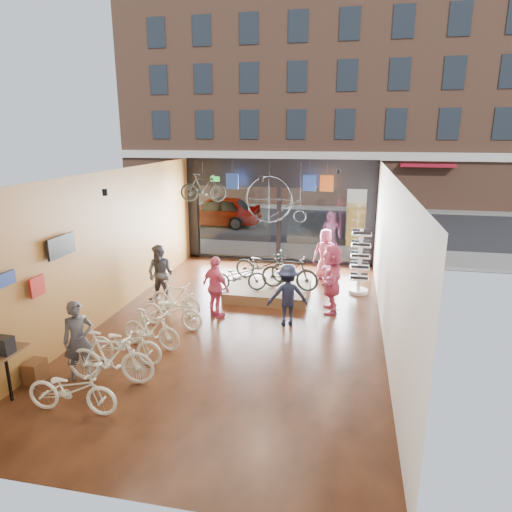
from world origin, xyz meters
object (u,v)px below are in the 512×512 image
(display_bike_left, at_px, (239,276))
(floor_bike_2, at_px, (125,344))
(customer_0, at_px, (78,340))
(customer_1, at_px, (160,274))
(display_bike_right, at_px, (263,265))
(penny_farthing, at_px, (279,201))
(box_truck, at_px, (370,210))
(hung_bike, at_px, (203,188))
(customer_3, at_px, (288,295))
(floor_bike_1, at_px, (110,357))
(floor_bike_3, at_px, (151,329))
(customer_5, at_px, (332,279))
(street_car, at_px, (216,211))
(customer_4, at_px, (326,254))
(display_platform, at_px, (268,292))
(floor_bike_4, at_px, (172,311))
(floor_bike_5, at_px, (175,298))
(display_bike_mid, at_px, (289,272))
(floor_bike_0, at_px, (72,390))
(sunglasses_rack, at_px, (360,262))
(customer_2, at_px, (216,287))

(display_bike_left, bearing_deg, floor_bike_2, 145.75)
(customer_0, xyz_separation_m, customer_1, (-0.10, 4.24, 0.04))
(display_bike_right, xyz_separation_m, penny_farthing, (0.18, 1.86, 1.73))
(penny_farthing, bearing_deg, customer_0, -109.32)
(box_truck, xyz_separation_m, customer_1, (-6.11, -10.00, -0.43))
(display_bike_right, xyz_separation_m, hung_bike, (-2.36, 1.53, 2.15))
(customer_3, height_order, hung_bike, hung_bike)
(box_truck, bearing_deg, floor_bike_1, -110.40)
(floor_bike_3, xyz_separation_m, customer_1, (-0.94, 2.76, 0.38))
(floor_bike_3, relative_size, display_bike_left, 0.94)
(customer_5, bearing_deg, street_car, -153.48)
(customer_4, xyz_separation_m, penny_farthing, (-1.65, 0.35, 1.66))
(display_platform, bearing_deg, floor_bike_1, -111.70)
(floor_bike_4, xyz_separation_m, floor_bike_5, (-0.22, 0.79, 0.02))
(floor_bike_2, xyz_separation_m, display_bike_right, (1.95, 5.21, 0.34))
(floor_bike_2, relative_size, display_bike_mid, 0.96)
(floor_bike_4, height_order, floor_bike_5, floor_bike_5)
(street_car, height_order, display_bike_left, street_car)
(floor_bike_5, bearing_deg, floor_bike_0, -168.71)
(floor_bike_3, bearing_deg, street_car, 21.53)
(customer_1, height_order, customer_4, same)
(sunglasses_rack, height_order, hung_bike, hung_bike)
(sunglasses_rack, bearing_deg, customer_3, -128.24)
(sunglasses_rack, bearing_deg, floor_bike_1, -132.82)
(customer_2, bearing_deg, floor_bike_0, 107.60)
(floor_bike_3, distance_m, floor_bike_4, 1.14)
(customer_3, bearing_deg, floor_bike_4, -1.59)
(hung_bike, bearing_deg, floor_bike_0, 177.51)
(display_platform, distance_m, display_bike_left, 1.07)
(floor_bike_1, height_order, display_bike_right, display_bike_right)
(floor_bike_0, distance_m, floor_bike_4, 3.74)
(box_truck, xyz_separation_m, floor_bike_3, (-5.17, -12.76, -0.82))
(floor_bike_2, bearing_deg, customer_5, -47.14)
(floor_bike_2, height_order, display_bike_mid, display_bike_mid)
(floor_bike_1, height_order, display_bike_mid, display_bike_mid)
(floor_bike_0, xyz_separation_m, customer_1, (-0.63, 5.35, 0.40))
(floor_bike_5, bearing_deg, street_car, 24.09)
(box_truck, xyz_separation_m, floor_bike_2, (-5.42, -13.53, -0.84))
(display_platform, relative_size, display_bike_mid, 1.40)
(customer_4, distance_m, penny_farthing, 2.36)
(floor_bike_0, relative_size, display_bike_mid, 0.96)
(street_car, xyz_separation_m, floor_bike_2, (2.30, -14.53, -0.35))
(floor_bike_2, distance_m, penny_farthing, 7.66)
(display_platform, xyz_separation_m, display_bike_mid, (0.64, -0.09, 0.67))
(box_truck, distance_m, penny_farthing, 7.36)
(floor_bike_3, height_order, hung_bike, hung_bike)
(display_bike_mid, bearing_deg, penny_farthing, 25.67)
(floor_bike_0, distance_m, customer_2, 4.78)
(customer_3, bearing_deg, display_platform, -83.33)
(penny_farthing, bearing_deg, display_bike_right, -95.59)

